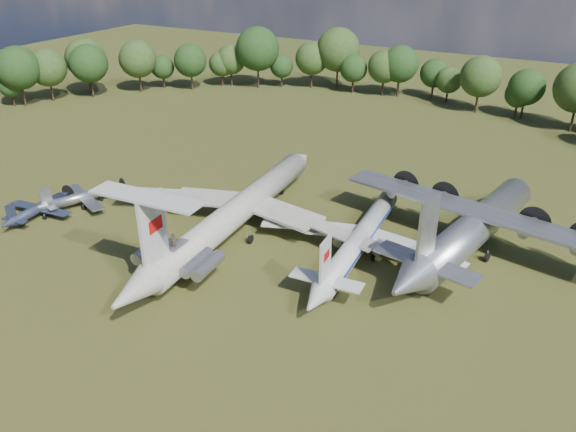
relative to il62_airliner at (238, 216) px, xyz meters
The scene contains 7 objects.
ground 4.60m from the il62_airliner, 152.38° to the right, with size 300.00×300.00×0.00m, color #243812.
il62_airliner is the anchor object (origin of this frame).
tu104_jet 17.87m from the il62_airliner, ahead, with size 28.27×37.70×3.77m, color silver, non-canonical shape.
an12_transport 32.41m from the il62_airliner, 18.76° to the left, with size 38.97×43.55×5.73m, color #A5A8AD, non-canonical shape.
small_prop_west 31.07m from the il62_airliner, 160.50° to the right, with size 10.64×14.51×2.13m, color black, non-canonical shape.
small_prop_northwest 26.83m from the il62_airliner, behind, with size 11.65×15.88×2.33m, color #9C9EA3, non-canonical shape.
person_on_il62 15.38m from the il62_airliner, 86.84° to the right, with size 0.69×0.45×1.89m, color olive.
Camera 1 is at (43.45, -57.50, 38.83)m, focal length 35.00 mm.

